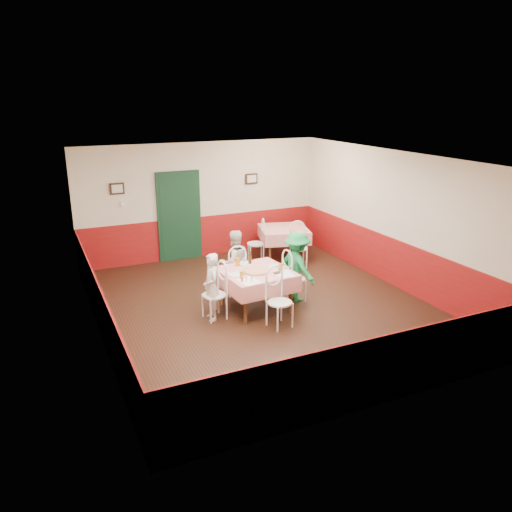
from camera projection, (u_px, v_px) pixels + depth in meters
name	position (u px, v px, depth m)	size (l,w,h in m)	color
floor	(263.00, 306.00, 9.53)	(7.00, 7.00, 0.00)	black
ceiling	(264.00, 158.00, 8.67)	(7.00, 7.00, 0.00)	white
back_wall	(202.00, 200.00, 12.13)	(6.00, 0.10, 2.80)	beige
front_wall	(387.00, 306.00, 6.07)	(6.00, 0.10, 2.80)	beige
left_wall	(93.00, 257.00, 7.91)	(0.10, 7.00, 2.80)	beige
right_wall	(395.00, 219.00, 10.29)	(0.10, 7.00, 2.80)	beige
wainscot_back	(203.00, 236.00, 12.39)	(6.00, 0.03, 1.00)	maroon
wainscot_front	(380.00, 371.00, 6.37)	(6.00, 0.03, 1.00)	maroon
wainscot_left	(100.00, 309.00, 8.20)	(0.03, 7.00, 1.00)	maroon
wainscot_right	(391.00, 261.00, 10.56)	(0.03, 7.00, 1.00)	maroon
door	(179.00, 217.00, 11.96)	(0.96, 0.06, 2.10)	black
picture_left	(117.00, 189.00, 11.15)	(0.32, 0.03, 0.26)	black
picture_right	(252.00, 179.00, 12.46)	(0.32, 0.03, 0.26)	black
thermostat	(123.00, 204.00, 11.30)	(0.10, 0.03, 0.10)	white
main_table	(256.00, 290.00, 9.31)	(1.22, 1.22, 0.77)	red
second_table	(284.00, 243.00, 12.26)	(1.12, 1.12, 0.77)	red
chair_left	(214.00, 295.00, 8.89)	(0.42, 0.42, 0.90)	white
chair_right	(294.00, 279.00, 9.67)	(0.42, 0.42, 0.90)	white
chair_far	(236.00, 273.00, 9.99)	(0.42, 0.42, 0.90)	white
chair_near	(280.00, 303.00, 8.57)	(0.42, 0.42, 0.90)	white
chair_second_a	(256.00, 244.00, 11.94)	(0.42, 0.42, 0.90)	white
chair_second_b	(299.00, 248.00, 11.59)	(0.42, 0.42, 0.90)	white
pizza	(256.00, 271.00, 9.14)	(0.46, 0.46, 0.03)	#B74723
plate_left	(236.00, 275.00, 8.98)	(0.25, 0.25, 0.01)	white
plate_right	(276.00, 266.00, 9.41)	(0.25, 0.25, 0.01)	white
plate_far	(246.00, 264.00, 9.55)	(0.25, 0.25, 0.01)	white
glass_a	(242.00, 275.00, 8.79)	(0.07, 0.07, 0.14)	#BF7219
glass_b	(280.00, 267.00, 9.15)	(0.08, 0.08, 0.15)	#BF7219
glass_c	(238.00, 262.00, 9.45)	(0.08, 0.08, 0.15)	#BF7219
beer_bottle	(250.00, 258.00, 9.51)	(0.06, 0.06, 0.23)	#381C0A
shaker_a	(246.00, 279.00, 8.65)	(0.04, 0.04, 0.09)	silver
shaker_b	(251.00, 280.00, 8.63)	(0.04, 0.04, 0.09)	silver
shaker_c	(242.00, 279.00, 8.64)	(0.04, 0.04, 0.09)	#B23319
menu_left	(249.00, 281.00, 8.69)	(0.30, 0.40, 0.00)	white
menu_right	(284.00, 274.00, 9.04)	(0.30, 0.40, 0.00)	white
wallet	(277.00, 273.00, 9.06)	(0.11, 0.09, 0.02)	black
diner_left	(211.00, 287.00, 8.82)	(0.45, 0.29, 1.23)	gray
diner_far	(234.00, 262.00, 9.97)	(0.64, 0.50, 1.32)	gray
diner_right	(297.00, 267.00, 9.62)	(0.89, 0.51, 1.38)	gray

